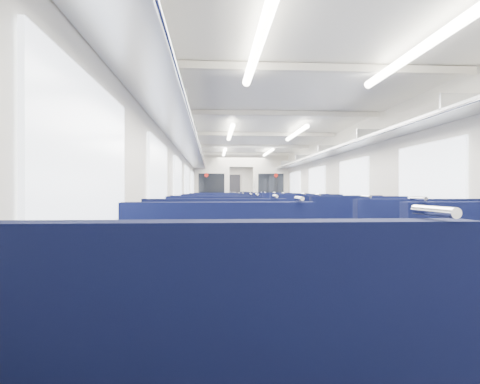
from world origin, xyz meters
name	(u,v)px	position (x,y,z in m)	size (l,w,h in m)	color
floor	(250,248)	(0.00, 0.00, 0.00)	(2.80, 18.00, 0.01)	black
ceiling	(250,144)	(0.00, 0.00, 2.35)	(2.80, 18.00, 0.01)	white
wall_left	(188,196)	(-1.40, 0.00, 1.18)	(0.02, 18.00, 2.35)	beige
dado_left	(189,233)	(-1.39, 0.00, 0.35)	(0.03, 17.90, 0.70)	black
wall_right	(311,196)	(1.40, 0.00, 1.18)	(0.02, 18.00, 2.35)	beige
dado_right	(310,232)	(1.39, 0.00, 0.35)	(0.03, 17.90, 0.70)	black
wall_far	(232,193)	(0.00, 9.00, 1.18)	(2.80, 0.02, 2.35)	beige
luggage_rack_left	(196,161)	(-1.21, 0.00, 1.97)	(0.36, 17.40, 0.18)	#B2B5BA
luggage_rack_right	(303,161)	(1.21, 0.00, 1.97)	(0.36, 17.40, 0.18)	#B2B5BA
windows	(252,185)	(0.00, -0.46, 1.42)	(2.78, 15.60, 0.75)	white
ceiling_fittings	(251,146)	(0.00, -0.26, 2.29)	(2.70, 16.06, 0.11)	silver
end_door	(232,197)	(0.00, 8.94, 1.00)	(0.75, 0.06, 2.00)	black
bulkhead	(241,193)	(0.00, 2.82, 1.23)	(2.80, 0.10, 2.35)	silver
seat_2	(216,361)	(-0.83, -7.12, 0.39)	(1.14, 0.63, 1.27)	#0B1137
seat_4	(215,300)	(-0.83, -5.88, 0.39)	(1.14, 0.63, 1.27)	#0B1137
seat_5	(416,301)	(0.83, -6.03, 0.39)	(1.14, 0.63, 1.27)	#0B1137
seat_6	(214,274)	(-0.83, -4.82, 0.39)	(1.14, 0.63, 1.27)	#0B1137
seat_7	(365,273)	(0.83, -4.88, 0.39)	(1.14, 0.63, 1.27)	#0B1137
seat_8	(214,258)	(-0.83, -3.72, 0.39)	(1.14, 0.63, 1.27)	#0B1137
seat_9	(335,257)	(0.83, -3.79, 0.39)	(1.14, 0.63, 1.27)	#0B1137
seat_10	(214,247)	(-0.83, -2.62, 0.39)	(1.14, 0.63, 1.27)	#0B1137
seat_11	(313,245)	(0.83, -2.54, 0.39)	(1.14, 0.63, 1.27)	#0B1137
seat_12	(213,238)	(-0.83, -1.34, 0.39)	(1.14, 0.63, 1.27)	#0B1137
seat_13	(298,237)	(0.83, -1.29, 0.39)	(1.14, 0.63, 1.27)	#0B1137
seat_14	(213,232)	(-0.83, -0.27, 0.39)	(1.14, 0.63, 1.27)	#0B1137
seat_15	(288,231)	(0.83, -0.23, 0.39)	(1.14, 0.63, 1.27)	#0B1137
seat_16	(213,227)	(-0.83, 0.86, 0.39)	(1.14, 0.63, 1.27)	#0B1137
seat_17	(280,227)	(0.83, 0.90, 0.39)	(1.14, 0.63, 1.27)	#0B1137
seat_18	(213,224)	(-0.83, 2.04, 0.39)	(1.14, 0.63, 1.27)	#0B1137
seat_19	(273,223)	(0.83, 1.99, 0.39)	(1.14, 0.63, 1.27)	#0B1137
seat_20	(213,218)	(-0.83, 4.14, 0.39)	(1.14, 0.63, 1.27)	#0B1137
seat_21	(264,218)	(0.83, 4.09, 0.39)	(1.14, 0.63, 1.27)	#0B1137
seat_22	(213,216)	(-0.83, 5.35, 0.39)	(1.14, 0.63, 1.27)	#0B1137
seat_23	(260,216)	(0.83, 5.28, 0.39)	(1.14, 0.63, 1.27)	#0B1137
seat_24	(213,214)	(-0.83, 6.30, 0.39)	(1.14, 0.63, 1.27)	#0B1137
seat_25	(256,214)	(0.83, 6.46, 0.39)	(1.14, 0.63, 1.27)	#0B1137
seat_26	(213,212)	(-0.83, 7.70, 0.39)	(1.14, 0.63, 1.27)	#0B1137
seat_27	(253,213)	(0.83, 7.55, 0.39)	(1.14, 0.63, 1.27)	#0B1137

